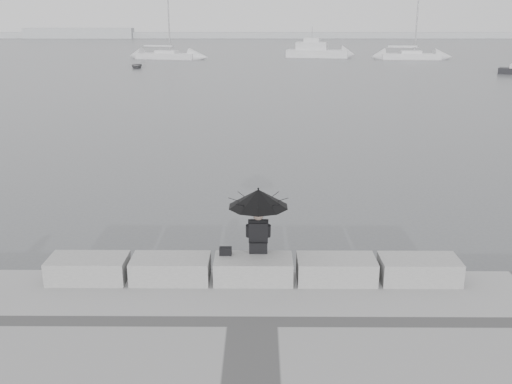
{
  "coord_description": "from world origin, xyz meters",
  "views": [
    {
      "loc": [
        0.12,
        -11.16,
        5.71
      ],
      "look_at": [
        0.03,
        3.0,
        1.35
      ],
      "focal_mm": 40.0,
      "sensor_mm": 36.0,
      "label": 1
    }
  ],
  "objects_px": {
    "seated_person": "(258,205)",
    "sailboat_right": "(411,55)",
    "sailboat_left": "(167,55)",
    "motor_cruiser": "(318,51)",
    "dinghy": "(137,66)"
  },
  "relations": [
    {
      "from": "motor_cruiser",
      "to": "dinghy",
      "type": "bearing_deg",
      "value": -129.25
    },
    {
      "from": "seated_person",
      "to": "sailboat_left",
      "type": "xyz_separation_m",
      "value": [
        -13.16,
        71.52,
        -1.51
      ]
    },
    {
      "from": "sailboat_left",
      "to": "motor_cruiser",
      "type": "distance_m",
      "value": 21.9
    },
    {
      "from": "sailboat_left",
      "to": "sailboat_right",
      "type": "bearing_deg",
      "value": 15.41
    },
    {
      "from": "motor_cruiser",
      "to": "dinghy",
      "type": "distance_m",
      "value": 29.12
    },
    {
      "from": "motor_cruiser",
      "to": "sailboat_right",
      "type": "bearing_deg",
      "value": -3.24
    },
    {
      "from": "seated_person",
      "to": "motor_cruiser",
      "type": "relative_size",
      "value": 0.15
    },
    {
      "from": "sailboat_right",
      "to": "dinghy",
      "type": "bearing_deg",
      "value": -154.89
    },
    {
      "from": "seated_person",
      "to": "sailboat_right",
      "type": "bearing_deg",
      "value": 73.15
    },
    {
      "from": "sailboat_right",
      "to": "sailboat_left",
      "type": "bearing_deg",
      "value": -177.44
    },
    {
      "from": "seated_person",
      "to": "sailboat_left",
      "type": "height_order",
      "value": "sailboat_left"
    },
    {
      "from": "motor_cruiser",
      "to": "dinghy",
      "type": "relative_size",
      "value": 3.31
    },
    {
      "from": "sailboat_left",
      "to": "dinghy",
      "type": "xyz_separation_m",
      "value": [
        -1.25,
        -14.72,
        -0.27
      ]
    },
    {
      "from": "sailboat_right",
      "to": "motor_cruiser",
      "type": "relative_size",
      "value": 1.38
    },
    {
      "from": "seated_person",
      "to": "dinghy",
      "type": "distance_m",
      "value": 58.62
    }
  ]
}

